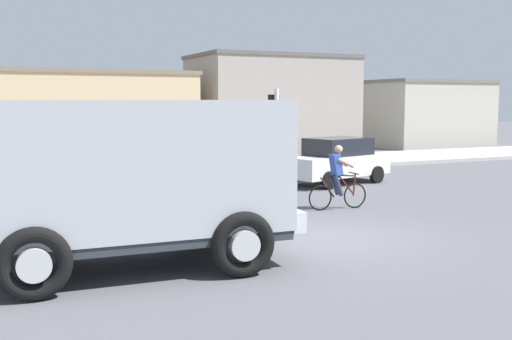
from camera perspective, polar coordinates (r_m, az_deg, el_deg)
name	(u,v)px	position (r m, az deg, el deg)	size (l,w,h in m)	color
ground_plane	(327,237)	(13.22, 6.61, -6.19)	(120.00, 120.00, 0.00)	#56565B
sidewalk_far	(156,169)	(25.63, -9.33, 0.10)	(80.00, 5.00, 0.16)	#ADADA8
truck_foreground	(130,172)	(10.67, -11.64, -0.22)	(5.53, 3.03, 2.90)	#B2B7BC
cyclist	(338,177)	(16.39, 7.62, -0.67)	(1.73, 0.50, 1.72)	black
traffic_light_pole	(275,132)	(16.23, 1.80, 3.58)	(0.24, 0.43, 3.20)	red
car_red_near	(133,172)	(18.28, -11.44, -0.16)	(4.29, 2.61, 1.60)	#234C9E
car_white_mid	(336,160)	(21.54, 7.47, 0.90)	(4.31, 2.71, 1.60)	white
car_far_side	(7,170)	(19.95, -22.21, 0.03)	(4.13, 2.13, 1.60)	gold
pedestrian_near_kerb	(74,164)	(20.68, -16.64, 0.54)	(0.34, 0.22, 1.62)	#2D334C
building_mid_block	(90,115)	(32.12, -15.21, 4.98)	(9.85, 6.22, 4.34)	#D1B284
building_corner_right	(271,104)	(35.24, 1.45, 6.21)	(8.89, 5.73, 5.44)	#9E9389
building_set_back	(414,113)	(41.42, 14.52, 5.17)	(7.39, 7.38, 4.18)	#B2AD9E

